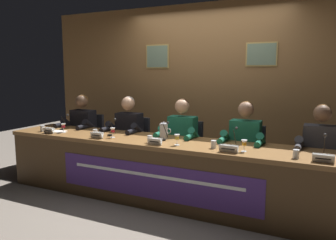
{
  "coord_description": "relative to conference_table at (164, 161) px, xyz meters",
  "views": [
    {
      "loc": [
        1.69,
        -3.52,
        1.58
      ],
      "look_at": [
        0.0,
        0.0,
        1.0
      ],
      "focal_mm": 35.39,
      "sensor_mm": 36.0,
      "label": 1
    }
  ],
  "objects": [
    {
      "name": "conference_table",
      "position": [
        0.0,
        0.0,
        0.0
      ],
      "size": [
        4.46,
        0.76,
        0.75
      ],
      "color": "brown",
      "rests_on": "ground_plane"
    },
    {
      "name": "nameplate_left",
      "position": [
        -0.85,
        -0.15,
        0.27
      ],
      "size": [
        0.17,
        0.06,
        0.08
      ],
      "color": "white",
      "rests_on": "conference_table"
    },
    {
      "name": "document_stack_far_left",
      "position": [
        -1.61,
        -0.03,
        0.23
      ],
      "size": [
        0.23,
        0.18,
        0.01
      ],
      "color": "white",
      "rests_on": "conference_table"
    },
    {
      "name": "microphone_far_left",
      "position": [
        -1.65,
        0.13,
        0.3
      ],
      "size": [
        0.06,
        0.17,
        0.22
      ],
      "color": "black",
      "rests_on": "conference_table"
    },
    {
      "name": "panelist_left",
      "position": [
        -0.83,
        0.48,
        0.19
      ],
      "size": [
        0.51,
        0.48,
        1.23
      ],
      "color": "black",
      "rests_on": "ground_plane"
    },
    {
      "name": "panelist_far_right",
      "position": [
        1.66,
        0.48,
        0.19
      ],
      "size": [
        0.51,
        0.48,
        1.23
      ],
      "color": "black",
      "rests_on": "ground_plane"
    },
    {
      "name": "chair_right",
      "position": [
        0.83,
        0.68,
        -0.09
      ],
      "size": [
        0.44,
        0.45,
        0.9
      ],
      "color": "black",
      "rests_on": "ground_plane"
    },
    {
      "name": "chair_far_right",
      "position": [
        1.66,
        0.68,
        -0.09
      ],
      "size": [
        0.44,
        0.45,
        0.9
      ],
      "color": "black",
      "rests_on": "ground_plane"
    },
    {
      "name": "chair_center",
      "position": [
        0.0,
        0.68,
        -0.09
      ],
      "size": [
        0.44,
        0.45,
        0.9
      ],
      "color": "black",
      "rests_on": "ground_plane"
    },
    {
      "name": "wall_back_panelled",
      "position": [
        0.0,
        1.5,
        0.78
      ],
      "size": [
        5.66,
        0.14,
        2.6
      ],
      "color": "brown",
      "rests_on": "ground_plane"
    },
    {
      "name": "panelist_center",
      "position": [
        0.0,
        0.48,
        0.19
      ],
      "size": [
        0.51,
        0.48,
        1.23
      ],
      "color": "black",
      "rests_on": "ground_plane"
    },
    {
      "name": "ground_plane",
      "position": [
        0.0,
        0.12,
        -0.53
      ],
      "size": [
        12.0,
        12.0,
        0.0
      ],
      "primitive_type": "plane",
      "color": "#70665B"
    },
    {
      "name": "water_pitcher_central",
      "position": [
        -0.1,
        0.21,
        0.32
      ],
      "size": [
        0.15,
        0.1,
        0.21
      ],
      "color": "silver",
      "rests_on": "conference_table"
    },
    {
      "name": "chair_left",
      "position": [
        -0.83,
        0.68,
        -0.09
      ],
      "size": [
        0.44,
        0.45,
        0.9
      ],
      "color": "black",
      "rests_on": "ground_plane"
    },
    {
      "name": "juice_glass_left",
      "position": [
        -0.71,
        -0.02,
        0.31
      ],
      "size": [
        0.06,
        0.06,
        0.12
      ],
      "color": "white",
      "rests_on": "conference_table"
    },
    {
      "name": "microphone_left",
      "position": [
        -0.8,
        0.09,
        0.3
      ],
      "size": [
        0.06,
        0.17,
        0.22
      ],
      "color": "black",
      "rests_on": "conference_table"
    },
    {
      "name": "microphone_right",
      "position": [
        0.81,
        0.11,
        0.3
      ],
      "size": [
        0.06,
        0.17,
        0.22
      ],
      "color": "black",
      "rests_on": "conference_table"
    },
    {
      "name": "water_cup_far_left",
      "position": [
        -1.83,
        -0.09,
        0.27
      ],
      "size": [
        0.06,
        0.06,
        0.08
      ],
      "color": "silver",
      "rests_on": "conference_table"
    },
    {
      "name": "panelist_right",
      "position": [
        0.83,
        0.48,
        0.19
      ],
      "size": [
        0.51,
        0.48,
        1.23
      ],
      "color": "black",
      "rests_on": "ground_plane"
    },
    {
      "name": "microphone_far_right",
      "position": [
        1.7,
        0.1,
        0.3
      ],
      "size": [
        0.06,
        0.17,
        0.22
      ],
      "color": "black",
      "rests_on": "conference_table"
    },
    {
      "name": "nameplate_right",
      "position": [
        0.82,
        -0.15,
        0.27
      ],
      "size": [
        0.2,
        0.06,
        0.08
      ],
      "color": "white",
      "rests_on": "conference_table"
    },
    {
      "name": "water_cup_far_right",
      "position": [
        1.46,
        -0.09,
        0.27
      ],
      "size": [
        0.06,
        0.06,
        0.08
      ],
      "color": "silver",
      "rests_on": "conference_table"
    },
    {
      "name": "juice_glass_center",
      "position": [
        0.2,
        -0.07,
        0.31
      ],
      "size": [
        0.06,
        0.06,
        0.12
      ],
      "color": "white",
      "rests_on": "conference_table"
    },
    {
      "name": "chair_far_left",
      "position": [
        -1.66,
        0.68,
        -0.09
      ],
      "size": [
        0.44,
        0.45,
        0.9
      ],
      "color": "black",
      "rests_on": "ground_plane"
    },
    {
      "name": "water_cup_left",
      "position": [
        -0.97,
        -0.03,
        0.27
      ],
      "size": [
        0.06,
        0.06,
        0.08
      ],
      "color": "silver",
      "rests_on": "conference_table"
    },
    {
      "name": "microphone_center",
      "position": [
        -0.05,
        0.13,
        0.3
      ],
      "size": [
        0.06,
        0.17,
        0.22
      ],
      "color": "black",
      "rests_on": "conference_table"
    },
    {
      "name": "water_cup_center",
      "position": [
        -0.14,
        -0.08,
        0.27
      ],
      "size": [
        0.06,
        0.06,
        0.08
      ],
      "color": "silver",
      "rests_on": "conference_table"
    },
    {
      "name": "juice_glass_right",
      "position": [
        0.95,
        -0.04,
        0.31
      ],
      "size": [
        0.06,
        0.06,
        0.12
      ],
      "color": "white",
      "rests_on": "conference_table"
    },
    {
      "name": "water_cup_right",
      "position": [
        0.62,
        -0.03,
        0.27
      ],
      "size": [
        0.06,
        0.06,
        0.08
      ],
      "color": "silver",
      "rests_on": "conference_table"
    },
    {
      "name": "nameplate_far_right",
      "position": [
        1.7,
        -0.14,
        0.27
      ],
      "size": [
        0.19,
        0.06,
        0.08
      ],
      "color": "white",
      "rests_on": "conference_table"
    },
    {
      "name": "nameplate_center",
      "position": [
        -0.03,
        -0.16,
        0.27
      ],
      "size": [
        0.17,
        0.06,
        0.08
      ],
      "color": "white",
      "rests_on": "conference_table"
    },
    {
      "name": "panelist_far_left",
      "position": [
        -1.66,
        0.48,
        0.19
      ],
      "size": [
        0.51,
        0.48,
        1.23
      ],
      "color": "black",
      "rests_on": "ground_plane"
    },
    {
      "name": "juice_glass_far_left",
      "position": [
        -1.51,
        -0.03,
        0.31
      ],
      "size": [
        0.06,
        0.06,
        0.12
      ],
      "color": "white",
      "rests_on": "conference_table"
    },
    {
      "name": "nameplate_far_left",
      "position": [
        -1.65,
        -0.16,
        0.27
      ],
      "size": [
        0.17,
        0.06,
        0.08
      ],
      "color": "white",
      "rests_on": "conference_table"
    }
  ]
}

